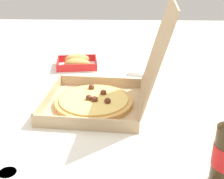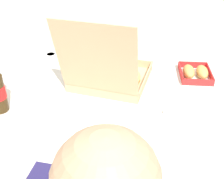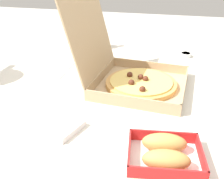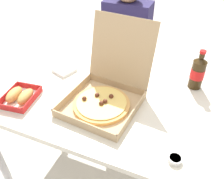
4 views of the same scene
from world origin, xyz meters
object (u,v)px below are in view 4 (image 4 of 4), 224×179
object	(u,v)px
pizza_box_open	(105,93)
paper_menu	(144,68)
bread_side_box	(20,96)
cola_bottle	(198,72)
napkin_pile	(64,70)
diner_person	(129,34)
dipping_sauce_cup	(175,159)
chair	(126,59)

from	to	relation	value
pizza_box_open	paper_menu	xyz separation A→B (m)	(0.09, 0.38, -0.05)
pizza_box_open	bread_side_box	xyz separation A→B (m)	(-0.41, -0.16, -0.03)
cola_bottle	napkin_pile	distance (m)	0.76
diner_person	dipping_sauce_cup	xyz separation A→B (m)	(0.58, -1.12, 0.06)
pizza_box_open	bread_side_box	bearing A→B (deg)	-158.89
diner_person	bread_side_box	size ratio (longest dim) A/B	5.55
diner_person	pizza_box_open	world-z (taller)	diner_person
paper_menu	napkin_pile	size ratio (longest dim) A/B	1.91
paper_menu	chair	bearing A→B (deg)	121.19
pizza_box_open	dipping_sauce_cup	distance (m)	0.46
cola_bottle	paper_menu	world-z (taller)	cola_bottle
diner_person	cola_bottle	world-z (taller)	diner_person
pizza_box_open	chair	bearing A→B (deg)	102.52
bread_side_box	napkin_pile	world-z (taller)	bread_side_box
cola_bottle	chair	bearing A→B (deg)	137.75
paper_menu	dipping_sauce_cup	xyz separation A→B (m)	(0.31, -0.60, 0.01)
bread_side_box	paper_menu	bearing A→B (deg)	47.35
bread_side_box	dipping_sauce_cup	distance (m)	0.81
chair	cola_bottle	distance (m)	0.87
pizza_box_open	dipping_sauce_cup	world-z (taller)	pizza_box_open
paper_menu	bread_side_box	bearing A→B (deg)	-132.42
napkin_pile	dipping_sauce_cup	world-z (taller)	same
cola_bottle	dipping_sauce_cup	size ratio (longest dim) A/B	4.00
cola_bottle	dipping_sauce_cup	xyz separation A→B (m)	(-0.01, -0.53, -0.08)
paper_menu	napkin_pile	bearing A→B (deg)	-152.47
chair	napkin_pile	world-z (taller)	chair
chair	pizza_box_open	world-z (taller)	pizza_box_open
bread_side_box	napkin_pile	xyz separation A→B (m)	(0.07, 0.32, -0.02)
chair	dipping_sauce_cup	xyz separation A→B (m)	(0.58, -1.06, 0.26)
bread_side_box	chair	bearing A→B (deg)	77.48
chair	napkin_pile	xyz separation A→B (m)	(-0.16, -0.68, 0.26)
bread_side_box	napkin_pile	bearing A→B (deg)	78.17
paper_menu	cola_bottle	bearing A→B (deg)	-13.38
chair	dipping_sauce_cup	size ratio (longest dim) A/B	14.82
bread_side_box	pizza_box_open	bearing A→B (deg)	21.11
napkin_pile	paper_menu	bearing A→B (deg)	27.30
napkin_pile	dipping_sauce_cup	size ratio (longest dim) A/B	1.96
dipping_sauce_cup	pizza_box_open	bearing A→B (deg)	150.53
diner_person	pizza_box_open	distance (m)	0.92
cola_bottle	dipping_sauce_cup	distance (m)	0.54
chair	cola_bottle	bearing A→B (deg)	-42.25
pizza_box_open	paper_menu	distance (m)	0.40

